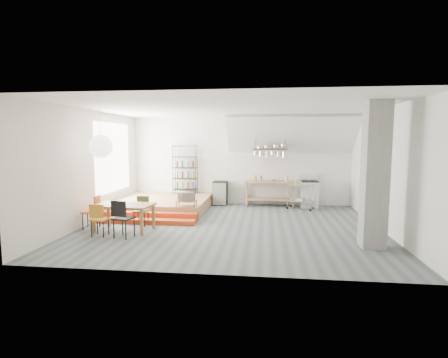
# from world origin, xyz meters

# --- Properties ---
(floor) EXTENTS (8.00, 8.00, 0.00)m
(floor) POSITION_xyz_m (0.00, 0.00, 0.00)
(floor) COLOR #4B5557
(floor) RESTS_ON ground
(wall_back) EXTENTS (8.00, 0.04, 3.20)m
(wall_back) POSITION_xyz_m (0.00, 3.50, 1.60)
(wall_back) COLOR silver
(wall_back) RESTS_ON ground
(wall_left) EXTENTS (0.04, 7.00, 3.20)m
(wall_left) POSITION_xyz_m (-4.00, 0.00, 1.60)
(wall_left) COLOR silver
(wall_left) RESTS_ON ground
(wall_right) EXTENTS (0.04, 7.00, 3.20)m
(wall_right) POSITION_xyz_m (4.00, 0.00, 1.60)
(wall_right) COLOR silver
(wall_right) RESTS_ON ground
(ceiling) EXTENTS (8.00, 7.00, 0.02)m
(ceiling) POSITION_xyz_m (0.00, 0.00, 3.20)
(ceiling) COLOR white
(ceiling) RESTS_ON wall_back
(slope_ceiling) EXTENTS (4.40, 1.44, 1.32)m
(slope_ceiling) POSITION_xyz_m (1.80, 2.90, 2.55)
(slope_ceiling) COLOR white
(slope_ceiling) RESTS_ON wall_back
(window_pane) EXTENTS (0.02, 2.50, 2.20)m
(window_pane) POSITION_xyz_m (-3.98, 1.50, 1.80)
(window_pane) COLOR white
(window_pane) RESTS_ON wall_left
(platform) EXTENTS (3.00, 3.00, 0.40)m
(platform) POSITION_xyz_m (-2.50, 2.00, 0.20)
(platform) COLOR #A37551
(platform) RESTS_ON ground
(step_lower) EXTENTS (3.00, 0.35, 0.13)m
(step_lower) POSITION_xyz_m (-2.50, 0.05, 0.07)
(step_lower) COLOR #CC4218
(step_lower) RESTS_ON ground
(step_upper) EXTENTS (3.00, 0.35, 0.27)m
(step_upper) POSITION_xyz_m (-2.50, 0.40, 0.13)
(step_upper) COLOR #CC4218
(step_upper) RESTS_ON ground
(concrete_column) EXTENTS (0.50, 0.50, 3.20)m
(concrete_column) POSITION_xyz_m (3.30, -1.50, 1.60)
(concrete_column) COLOR gray
(concrete_column) RESTS_ON ground
(kitchen_counter) EXTENTS (1.80, 0.60, 0.91)m
(kitchen_counter) POSITION_xyz_m (1.10, 3.15, 0.63)
(kitchen_counter) COLOR #A37551
(kitchen_counter) RESTS_ON ground
(stove) EXTENTS (0.60, 0.60, 1.18)m
(stove) POSITION_xyz_m (2.50, 3.16, 0.48)
(stove) COLOR white
(stove) RESTS_ON ground
(pot_rack) EXTENTS (1.20, 0.50, 1.43)m
(pot_rack) POSITION_xyz_m (1.13, 2.92, 1.98)
(pot_rack) COLOR #42291A
(pot_rack) RESTS_ON ceiling
(wire_shelving) EXTENTS (0.88, 0.38, 1.80)m
(wire_shelving) POSITION_xyz_m (-2.00, 3.20, 1.33)
(wire_shelving) COLOR black
(wire_shelving) RESTS_ON platform
(microwave_shelf) EXTENTS (0.60, 0.40, 0.16)m
(microwave_shelf) POSITION_xyz_m (-1.40, 0.75, 0.55)
(microwave_shelf) COLOR #A37551
(microwave_shelf) RESTS_ON platform
(paper_lantern) EXTENTS (0.60, 0.60, 0.60)m
(paper_lantern) POSITION_xyz_m (-3.31, -0.72, 2.20)
(paper_lantern) COLOR white
(paper_lantern) RESTS_ON ceiling
(dining_table) EXTENTS (1.56, 0.98, 0.70)m
(dining_table) POSITION_xyz_m (-2.71, -0.78, 0.63)
(dining_table) COLOR brown
(dining_table) RESTS_ON ground
(chair_mustard) EXTENTS (0.38, 0.38, 0.82)m
(chair_mustard) POSITION_xyz_m (-3.10, -1.41, 0.49)
(chair_mustard) COLOR #C58021
(chair_mustard) RESTS_ON ground
(chair_black) EXTENTS (0.52, 0.52, 0.94)m
(chair_black) POSITION_xyz_m (-2.47, -1.49, 0.56)
(chair_black) COLOR black
(chair_black) RESTS_ON ground
(chair_olive) EXTENTS (0.37, 0.37, 0.80)m
(chair_olive) POSITION_xyz_m (-2.47, -0.14, 0.48)
(chair_olive) COLOR #495628
(chair_olive) RESTS_ON ground
(chair_red) EXTENTS (0.45, 0.45, 0.89)m
(chair_red) POSITION_xyz_m (-3.61, -0.67, 0.53)
(chair_red) COLOR #C5521C
(chair_red) RESTS_ON ground
(rolling_cart) EXTENTS (0.97, 0.76, 0.86)m
(rolling_cart) POSITION_xyz_m (2.16, 2.70, 0.55)
(rolling_cart) COLOR silver
(rolling_cart) RESTS_ON ground
(mini_fridge) EXTENTS (0.51, 0.51, 0.87)m
(mini_fridge) POSITION_xyz_m (-0.69, 3.20, 0.43)
(mini_fridge) COLOR black
(mini_fridge) RESTS_ON ground
(microwave) EXTENTS (0.51, 0.36, 0.27)m
(microwave) POSITION_xyz_m (-1.40, 0.75, 0.70)
(microwave) COLOR beige
(microwave) RESTS_ON microwave_shelf
(bowl) EXTENTS (0.25, 0.25, 0.05)m
(bowl) POSITION_xyz_m (1.24, 3.10, 0.94)
(bowl) COLOR silver
(bowl) RESTS_ON kitchen_counter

